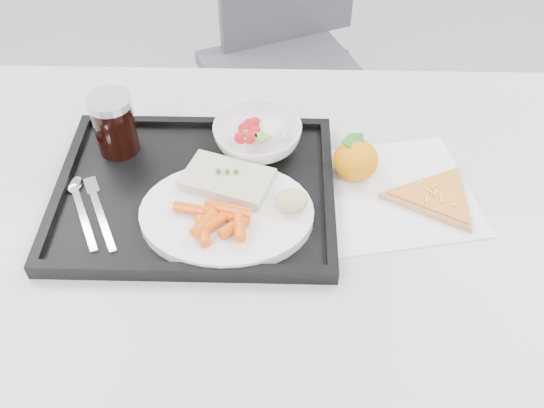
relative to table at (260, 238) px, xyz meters
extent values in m
cube|color=silver|center=(0.00, 0.00, 0.05)|extent=(1.20, 0.80, 0.03)
cylinder|color=#47474C|center=(-0.54, 0.34, -0.32)|extent=(0.04, 0.04, 0.72)
cylinder|color=#47474C|center=(0.54, 0.34, -0.32)|extent=(0.04, 0.04, 0.72)
cube|color=#3B3A42|center=(0.04, 0.80, -0.23)|extent=(0.55, 0.55, 0.04)
cylinder|color=#47474C|center=(-0.14, 0.62, -0.47)|extent=(0.03, 0.03, 0.43)
cylinder|color=#47474C|center=(0.22, 0.62, -0.47)|extent=(0.03, 0.03, 0.43)
cylinder|color=#47474C|center=(-0.14, 0.98, -0.47)|extent=(0.03, 0.03, 0.43)
cylinder|color=#47474C|center=(0.22, 0.98, -0.47)|extent=(0.03, 0.03, 0.43)
cube|color=black|center=(-0.11, 0.03, 0.07)|extent=(0.45, 0.35, 0.01)
cube|color=black|center=(-0.11, 0.20, 0.09)|extent=(0.45, 0.02, 0.01)
cube|color=black|center=(-0.11, -0.14, 0.09)|extent=(0.45, 0.02, 0.01)
cube|color=black|center=(0.11, 0.03, 0.09)|extent=(0.02, 0.32, 0.01)
cube|color=black|center=(-0.32, 0.03, 0.09)|extent=(0.02, 0.32, 0.01)
cylinder|color=white|center=(-0.05, -0.03, 0.09)|extent=(0.27, 0.27, 0.02)
cube|color=beige|center=(-0.05, 0.03, 0.11)|extent=(0.16, 0.12, 0.02)
sphere|color=#236B1C|center=(-0.07, 0.03, 0.12)|extent=(0.01, 0.01, 0.01)
sphere|color=#236B1C|center=(-0.05, 0.03, 0.12)|extent=(0.01, 0.01, 0.01)
sphere|color=#236B1C|center=(-0.04, 0.03, 0.12)|extent=(0.01, 0.01, 0.01)
ellipsoid|color=#D8B77A|center=(0.05, -0.02, 0.12)|extent=(0.05, 0.04, 0.03)
imported|color=white|center=(-0.01, 0.14, 0.11)|extent=(0.15, 0.15, 0.05)
cylinder|color=black|center=(-0.25, 0.13, 0.13)|extent=(0.07, 0.07, 0.10)
cylinder|color=#A5A8AD|center=(-0.25, 0.13, 0.18)|extent=(0.07, 0.07, 0.01)
cube|color=silver|center=(-0.27, -0.04, 0.08)|extent=(0.07, 0.14, 0.00)
ellipsoid|color=silver|center=(-0.30, 0.03, 0.09)|extent=(0.04, 0.05, 0.01)
cube|color=silver|center=(-0.24, -0.04, 0.08)|extent=(0.07, 0.14, 0.00)
cube|color=silver|center=(-0.28, 0.03, 0.08)|extent=(0.03, 0.04, 0.00)
cube|color=white|center=(0.22, 0.05, 0.07)|extent=(0.29, 0.28, 0.00)
ellipsoid|color=#D84C06|center=(0.16, 0.09, 0.10)|extent=(0.10, 0.10, 0.07)
cube|color=#236B1C|center=(0.16, 0.09, 0.13)|extent=(0.03, 0.05, 0.02)
cube|color=#236B1C|center=(0.16, 0.09, 0.13)|extent=(0.05, 0.05, 0.02)
cylinder|color=#DFA861|center=(0.29, 0.03, 0.08)|extent=(0.19, 0.19, 0.01)
cylinder|color=#CC601F|center=(0.29, 0.03, 0.08)|extent=(0.17, 0.17, 0.00)
cube|color=#EABC47|center=(0.31, 0.00, 0.09)|extent=(0.01, 0.01, 0.00)
cube|color=#EABC47|center=(0.28, 0.04, 0.09)|extent=(0.01, 0.01, 0.00)
cube|color=#EABC47|center=(0.28, 0.03, 0.09)|extent=(0.01, 0.02, 0.00)
cube|color=#EABC47|center=(0.27, 0.03, 0.09)|extent=(0.01, 0.02, 0.00)
cube|color=#EABC47|center=(0.27, 0.01, 0.09)|extent=(0.00, 0.02, 0.00)
cube|color=#EABC47|center=(0.29, 0.01, 0.09)|extent=(0.00, 0.02, 0.00)
cube|color=#EABC47|center=(0.26, 0.05, 0.09)|extent=(0.01, 0.01, 0.00)
cylinder|color=#EE550B|center=(-0.06, -0.06, 0.11)|extent=(0.05, 0.05, 0.02)
cylinder|color=#EE550B|center=(-0.04, -0.07, 0.11)|extent=(0.05, 0.05, 0.02)
cylinder|color=#EE550B|center=(-0.08, -0.08, 0.11)|extent=(0.03, 0.05, 0.02)
cylinder|color=#EE550B|center=(-0.06, -0.04, 0.11)|extent=(0.05, 0.04, 0.02)
cylinder|color=#EE550B|center=(-0.04, -0.05, 0.11)|extent=(0.05, 0.05, 0.02)
cylinder|color=#EE550B|center=(-0.08, -0.07, 0.11)|extent=(0.04, 0.05, 0.02)
cylinder|color=#EE550B|center=(-0.03, -0.08, 0.12)|extent=(0.02, 0.05, 0.02)
cylinder|color=#EE550B|center=(-0.06, -0.04, 0.11)|extent=(0.05, 0.02, 0.02)
cylinder|color=#EE550B|center=(-0.10, -0.04, 0.11)|extent=(0.05, 0.03, 0.02)
cylinder|color=#EE550B|center=(-0.03, -0.05, 0.12)|extent=(0.05, 0.03, 0.02)
sphere|color=#B31419|center=(-0.01, 0.16, 0.12)|extent=(0.02, 0.02, 0.02)
sphere|color=#B31419|center=(-0.02, 0.14, 0.12)|extent=(0.02, 0.02, 0.02)
sphere|color=#B31419|center=(-0.03, 0.14, 0.12)|extent=(0.02, 0.02, 0.02)
sphere|color=#B31419|center=(-0.02, 0.12, 0.12)|extent=(0.02, 0.02, 0.02)
sphere|color=#B31419|center=(-0.02, 0.16, 0.12)|extent=(0.02, 0.02, 0.02)
sphere|color=#B31419|center=(-0.04, 0.12, 0.12)|extent=(0.02, 0.02, 0.02)
ellipsoid|color=silver|center=(0.02, 0.15, 0.12)|extent=(0.03, 0.03, 0.03)
ellipsoid|color=silver|center=(0.01, 0.14, 0.12)|extent=(0.03, 0.03, 0.03)
ellipsoid|color=silver|center=(0.01, 0.15, 0.12)|extent=(0.03, 0.03, 0.03)
cube|color=olive|center=(0.01, 0.14, 0.12)|extent=(0.02, 0.02, 0.00)
cube|color=olive|center=(0.00, 0.12, 0.12)|extent=(0.03, 0.03, 0.00)
cube|color=olive|center=(-0.02, 0.12, 0.12)|extent=(0.03, 0.03, 0.00)
camera|label=1|loc=(0.04, -0.66, 0.78)|focal=40.00mm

